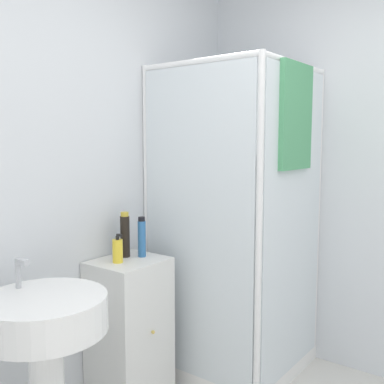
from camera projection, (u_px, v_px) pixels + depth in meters
wall_back at (13, 188)px, 2.11m from camera, size 6.40×0.06×2.50m
shower_enclosure at (239, 287)px, 2.82m from camera, size 0.82×0.85×1.92m
vanity_cabinet at (130, 331)px, 2.51m from camera, size 0.39×0.35×0.82m
sink at (45, 340)px, 1.85m from camera, size 0.51×0.51×0.97m
soap_dispenser at (118, 251)px, 2.41m from camera, size 0.06×0.06×0.16m
shampoo_bottle_tall_black at (125, 235)px, 2.52m from camera, size 0.05×0.05×0.26m
shampoo_bottle_blue at (142, 237)px, 2.52m from camera, size 0.04×0.04×0.23m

